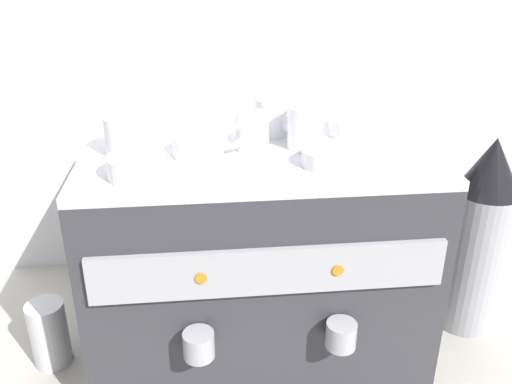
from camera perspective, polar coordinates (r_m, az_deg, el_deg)
The scene contains 13 objects.
ground_plane at distance 1.34m, azimuth 0.00°, elevation -15.25°, with size 4.00×4.00×0.00m, color #9E998E.
tiled_backsplash_wall at distance 1.46m, azimuth -1.66°, elevation 11.96°, with size 2.80×0.03×1.07m, color silver.
espresso_machine at distance 1.19m, azimuth 0.02°, elevation -6.29°, with size 0.68×0.56×0.49m.
ceramic_cup_0 at distance 1.13m, azimuth 1.87°, elevation 7.93°, with size 0.09×0.10×0.08m.
ceramic_cup_1 at distance 1.04m, azimuth -0.62°, elevation 6.36°, with size 0.09×0.08×0.07m.
ceramic_cup_2 at distance 1.05m, azimuth 5.54°, elevation 6.76°, with size 0.11×0.08×0.08m.
ceramic_cup_3 at distance 1.05m, azimuth -13.41°, elevation 5.87°, with size 0.11×0.08×0.07m.
ceramic_bowl_0 at distance 0.94m, azimuth -12.40°, elevation 2.61°, with size 0.10×0.10×0.04m.
ceramic_bowl_1 at distance 1.15m, azimuth 10.25°, elevation 6.98°, with size 0.10×0.10×0.04m.
ceramic_bowl_2 at distance 1.02m, azimuth -6.10°, elevation 4.83°, with size 0.09×0.09×0.04m.
ceramic_bowl_3 at distance 0.98m, azimuth 7.58°, elevation 3.60°, with size 0.09×0.09×0.03m.
coffee_grinder at distance 1.36m, azimuth 22.38°, elevation -4.30°, with size 0.14×0.14×0.48m.
milk_pitcher at distance 1.31m, azimuth -20.94°, elevation -13.72°, with size 0.08×0.08×0.15m, color #B7B7BC.
Camera 1 is at (-0.11, -1.02, 0.86)m, focal length 38.00 mm.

